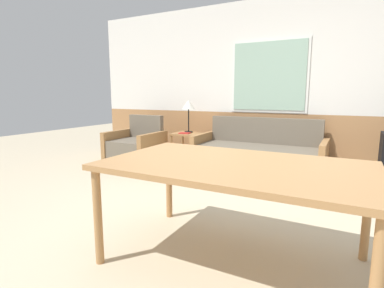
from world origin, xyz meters
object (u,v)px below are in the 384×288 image
Objects in this scene: side_table at (187,140)px; dining_table at (235,172)px; couch at (258,158)px; table_lamp at (189,106)px; armchair at (136,150)px.

dining_table is at bearing -54.81° from side_table.
couch is 1.05× the size of dining_table.
couch reaches higher than dining_table.
side_table is at bearing -84.25° from table_lamp.
armchair is 1.51× the size of table_lamp.
armchair reaches higher than side_table.
side_table is at bearing 29.09° from armchair.
armchair is 1.18m from table_lamp.
side_table is at bearing 177.05° from couch.
side_table is 0.99× the size of table_lamp.
side_table is at bearing 125.19° from dining_table.
dining_table is (1.78, -2.52, 0.24)m from side_table.
table_lamp is at bearing 173.55° from couch.
armchair is at bearing -141.48° from table_lamp.
armchair is 0.89m from side_table.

